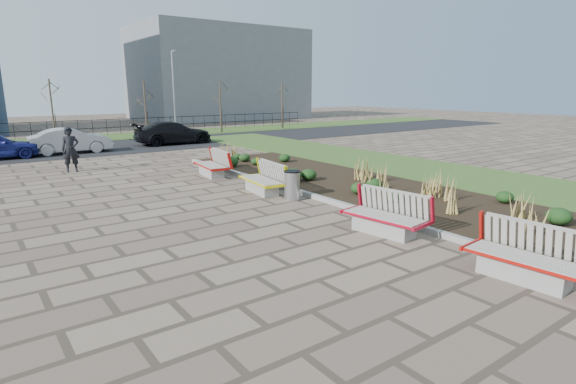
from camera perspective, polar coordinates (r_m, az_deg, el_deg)
ground at (r=8.40m, az=3.87°, el=-11.13°), size 120.00×120.00×0.00m
planting_bed at (r=15.96m, az=9.59°, el=0.59°), size 4.50×18.00×0.10m
planting_curb at (r=14.41m, az=3.09°, el=-0.48°), size 0.16×18.00×0.15m
grass_verge_near at (r=19.59m, az=19.38°, el=2.23°), size 5.00×38.00×0.04m
grass_verge_far at (r=34.38m, az=-27.78°, el=5.81°), size 80.00×5.00×0.04m
road at (r=28.49m, az=-25.91°, el=4.80°), size 80.00×7.00×0.02m
bench_a at (r=9.23m, az=27.86°, el=-7.07°), size 1.08×2.17×1.00m
bench_b at (r=11.00m, az=12.08°, el=-2.74°), size 1.18×2.20×1.00m
bench_c at (r=15.03m, az=-3.38°, el=1.74°), size 1.15×2.19×1.00m
bench_d at (r=18.23m, az=-9.76°, el=3.56°), size 1.14×2.19×1.00m
litter_bin at (r=14.08m, az=0.52°, el=0.81°), size 0.50×0.50×0.91m
pedestrian at (r=20.91m, az=-25.90°, el=4.86°), size 0.76×0.57×1.88m
car_silver at (r=27.03m, az=-25.88°, el=5.89°), size 4.15×1.62×1.35m
car_black at (r=29.37m, az=-14.35°, el=7.29°), size 4.87×2.13×1.39m
tree_c at (r=32.76m, az=-27.75°, el=9.09°), size 1.40×1.40×4.00m
tree_d at (r=34.18m, az=-17.66°, el=10.06°), size 1.40×1.40×4.00m
tree_e at (r=36.55m, az=-8.59°, el=10.67°), size 1.40×1.40×4.00m
tree_f at (r=39.69m, az=-0.76°, el=10.98°), size 1.40×1.40×4.00m
lamp_east at (r=34.39m, az=-14.28°, el=11.95°), size 0.24×0.60×6.00m
railing_fence at (r=35.80m, az=-28.26°, el=6.99°), size 44.00×0.10×1.20m
building_grey at (r=53.99m, az=-8.84°, el=14.50°), size 18.00×12.00×10.00m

